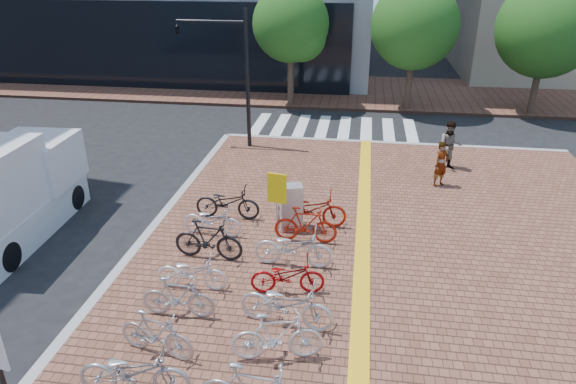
% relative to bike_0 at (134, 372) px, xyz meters
% --- Properties ---
extents(ground, '(120.00, 120.00, 0.00)m').
position_rel_bike_0_xyz_m(ground, '(1.87, 2.44, -0.67)').
color(ground, black).
rests_on(ground, ground).
extents(kerb_north, '(14.00, 0.25, 0.15)m').
position_rel_bike_0_xyz_m(kerb_north, '(4.87, 14.44, -0.60)').
color(kerb_north, gray).
rests_on(kerb_north, ground).
extents(far_sidewalk, '(70.00, 8.00, 0.15)m').
position_rel_bike_0_xyz_m(far_sidewalk, '(1.87, 23.44, -0.60)').
color(far_sidewalk, brown).
rests_on(far_sidewalk, ground).
extents(crosswalk, '(7.50, 4.00, 0.01)m').
position_rel_bike_0_xyz_m(crosswalk, '(2.37, 16.44, -0.67)').
color(crosswalk, silver).
rests_on(crosswalk, ground).
extents(street_trees, '(16.20, 4.60, 6.35)m').
position_rel_bike_0_xyz_m(street_trees, '(6.91, 19.89, 3.43)').
color(street_trees, '#38281E').
rests_on(street_trees, far_sidewalk).
extents(bike_0, '(2.04, 0.85, 1.04)m').
position_rel_bike_0_xyz_m(bike_0, '(0.00, 0.00, 0.00)').
color(bike_0, '#A3A4A8').
rests_on(bike_0, sidewalk).
extents(bike_1, '(1.67, 0.78, 0.97)m').
position_rel_bike_0_xyz_m(bike_1, '(-0.01, 1.03, -0.04)').
color(bike_1, '#A7A7AB').
rests_on(bike_1, sidewalk).
extents(bike_2, '(1.61, 0.49, 0.96)m').
position_rel_bike_0_xyz_m(bike_2, '(0.01, 2.22, -0.04)').
color(bike_2, '#A6A6AB').
rests_on(bike_2, sidewalk).
extents(bike_3, '(1.67, 0.61, 0.87)m').
position_rel_bike_0_xyz_m(bike_3, '(-0.03, 3.25, -0.09)').
color(bike_3, white).
rests_on(bike_3, sidewalk).
extents(bike_4, '(1.83, 0.61, 1.08)m').
position_rel_bike_0_xyz_m(bike_4, '(-0.02, 4.56, 0.02)').
color(bike_4, black).
rests_on(bike_4, sidewalk).
extents(bike_5, '(1.73, 0.72, 0.89)m').
position_rel_bike_0_xyz_m(bike_5, '(-0.28, 5.78, -0.08)').
color(bike_5, white).
rests_on(bike_5, sidewalk).
extents(bike_6, '(1.91, 0.67, 1.00)m').
position_rel_bike_0_xyz_m(bike_6, '(-0.11, 6.83, -0.02)').
color(bike_6, black).
rests_on(bike_6, sidewalk).
extents(bike_8, '(1.84, 0.86, 1.07)m').
position_rel_bike_0_xyz_m(bike_8, '(2.31, 1.24, 0.01)').
color(bike_8, silver).
rests_on(bike_8, sidewalk).
extents(bike_9, '(2.09, 0.98, 1.06)m').
position_rel_bike_0_xyz_m(bike_9, '(2.33, 2.26, 0.01)').
color(bike_9, silver).
rests_on(bike_9, sidewalk).
extents(bike_10, '(1.76, 0.84, 0.89)m').
position_rel_bike_0_xyz_m(bike_10, '(2.18, 3.41, -0.08)').
color(bike_10, '#9E0B0D').
rests_on(bike_10, sidewalk).
extents(bike_11, '(1.97, 0.69, 1.03)m').
position_rel_bike_0_xyz_m(bike_11, '(2.16, 4.55, -0.01)').
color(bike_11, silver).
rests_on(bike_11, sidewalk).
extents(bike_12, '(1.71, 0.51, 1.03)m').
position_rel_bike_0_xyz_m(bike_12, '(2.32, 5.77, -0.01)').
color(bike_12, '#A71E0B').
rests_on(bike_12, sidewalk).
extents(bike_13, '(2.03, 0.75, 1.06)m').
position_rel_bike_0_xyz_m(bike_13, '(2.37, 6.71, 0.01)').
color(bike_13, '#A1190B').
rests_on(bike_13, sidewalk).
extents(pedestrian_a, '(0.67, 0.64, 1.54)m').
position_rel_bike_0_xyz_m(pedestrian_a, '(6.35, 10.18, 0.25)').
color(pedestrian_a, gray).
rests_on(pedestrian_a, sidewalk).
extents(pedestrian_b, '(0.88, 0.70, 1.76)m').
position_rel_bike_0_xyz_m(pedestrian_b, '(6.83, 11.83, 0.36)').
color(pedestrian_b, '#4D5362').
rests_on(pedestrian_b, sidewalk).
extents(utility_box, '(0.71, 0.60, 1.33)m').
position_rel_bike_0_xyz_m(utility_box, '(1.83, 6.46, 0.14)').
color(utility_box, silver).
rests_on(utility_box, sidewalk).
extents(yellow_sign, '(0.52, 0.17, 1.94)m').
position_rel_bike_0_xyz_m(yellow_sign, '(1.54, 5.81, 0.82)').
color(yellow_sign, '#B7B7BC').
rests_on(yellow_sign, sidewalk).
extents(traffic_light_pole, '(2.87, 1.11, 5.34)m').
position_rel_bike_0_xyz_m(traffic_light_pole, '(-2.09, 13.17, 3.17)').
color(traffic_light_pole, black).
rests_on(traffic_light_pole, sidewalk).
extents(box_truck, '(2.35, 5.00, 2.84)m').
position_rel_bike_0_xyz_m(box_truck, '(-5.91, 5.12, 0.66)').
color(box_truck, silver).
rests_on(box_truck, ground).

